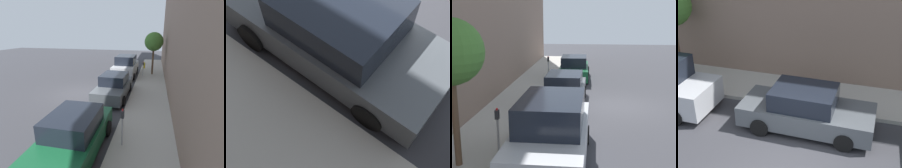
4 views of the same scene
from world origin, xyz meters
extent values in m
plane|color=#38383D|center=(0.00, 0.00, 0.00)|extent=(60.00, 60.00, 0.00)
cube|color=#B2ADA3|center=(4.72, 0.00, 0.07)|extent=(2.43, 32.00, 0.15)
cube|color=#14512D|center=(2.34, -5.92, 0.56)|extent=(1.90, 4.54, 0.68)
cube|color=black|center=(2.34, -5.82, 1.22)|extent=(1.63, 2.13, 0.64)
cylinder|color=black|center=(1.49, -4.53, 0.32)|extent=(0.22, 0.64, 0.64)
cylinder|color=black|center=(3.19, -4.53, 0.32)|extent=(0.22, 0.64, 0.64)
cylinder|color=black|center=(1.49, -7.32, 0.32)|extent=(0.22, 0.64, 0.64)
cylinder|color=black|center=(3.19, -7.32, 0.32)|extent=(0.22, 0.64, 0.64)
cube|color=#4C5156|center=(2.43, 0.02, 0.56)|extent=(1.87, 4.53, 0.68)
cube|color=black|center=(2.43, 0.12, 1.22)|extent=(1.62, 2.13, 0.64)
cylinder|color=black|center=(1.58, 1.41, 0.31)|extent=(0.22, 0.62, 0.62)
cylinder|color=black|center=(3.28, 1.41, 0.31)|extent=(0.22, 0.62, 0.62)
cylinder|color=black|center=(1.58, -1.38, 0.31)|extent=(0.22, 0.62, 0.62)
cylinder|color=black|center=(3.28, -1.38, 0.31)|extent=(0.22, 0.62, 0.62)
cube|color=#B7BABF|center=(2.26, 5.96, 0.70)|extent=(2.01, 4.82, 0.96)
cube|color=black|center=(2.26, 5.96, 1.58)|extent=(1.75, 2.62, 0.80)
cylinder|color=black|center=(1.33, 4.48, 0.31)|extent=(0.22, 0.63, 0.63)
cylinder|color=black|center=(3.19, 4.48, 0.31)|extent=(0.22, 0.63, 0.63)
cylinder|color=#ADADB2|center=(3.95, -5.25, 0.71)|extent=(0.07, 0.07, 1.12)
cube|color=#2D2D33|center=(3.95, -5.25, 1.41)|extent=(0.11, 0.15, 0.28)
cube|color=red|center=(3.95, -5.25, 1.57)|extent=(0.04, 0.09, 0.05)
cylinder|color=#ADADB2|center=(3.95, 5.58, 0.66)|extent=(0.07, 0.07, 1.02)
cube|color=#2D2D33|center=(3.95, 5.58, 1.31)|extent=(0.11, 0.15, 0.28)
cube|color=red|center=(3.95, 5.58, 1.47)|extent=(0.04, 0.09, 0.05)
cylinder|color=brown|center=(4.78, 6.56, 1.48)|extent=(0.18, 0.18, 2.66)
camera|label=1|loc=(4.90, -10.77, 4.22)|focal=28.00mm
camera|label=2|loc=(5.33, 2.31, 5.20)|focal=50.00mm
camera|label=3|loc=(1.16, 14.19, 4.24)|focal=50.00mm
camera|label=4|loc=(-6.32, -2.02, 6.31)|focal=50.00mm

